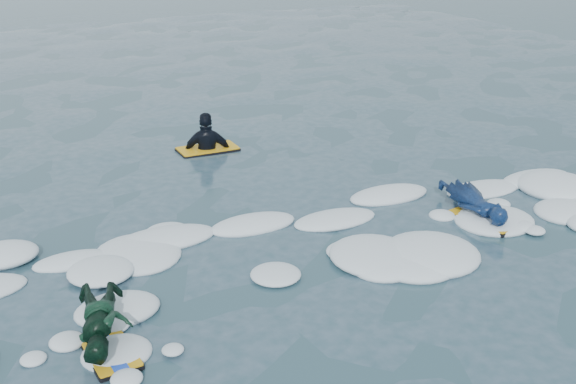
# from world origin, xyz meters

# --- Properties ---
(ground) EXTENTS (120.00, 120.00, 0.00)m
(ground) POSITION_xyz_m (0.00, 0.00, 0.00)
(ground) COLOR #1A353E
(ground) RESTS_ON ground
(foam_band) EXTENTS (12.00, 3.10, 0.30)m
(foam_band) POSITION_xyz_m (0.00, 1.03, 0.00)
(foam_band) COLOR silver
(foam_band) RESTS_ON ground
(prone_woman_unit) EXTENTS (0.73, 1.52, 0.37)m
(prone_woman_unit) POSITION_xyz_m (3.00, 0.65, 0.19)
(prone_woman_unit) COLOR black
(prone_woman_unit) RESTS_ON ground
(prone_child_unit) EXTENTS (0.87, 1.28, 0.46)m
(prone_child_unit) POSITION_xyz_m (-2.29, -0.33, 0.23)
(prone_child_unit) COLOR black
(prone_child_unit) RESTS_ON ground
(waiting_rider_unit) EXTENTS (1.04, 0.65, 1.55)m
(waiting_rider_unit) POSITION_xyz_m (0.61, 4.89, -0.07)
(waiting_rider_unit) COLOR black
(waiting_rider_unit) RESTS_ON ground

